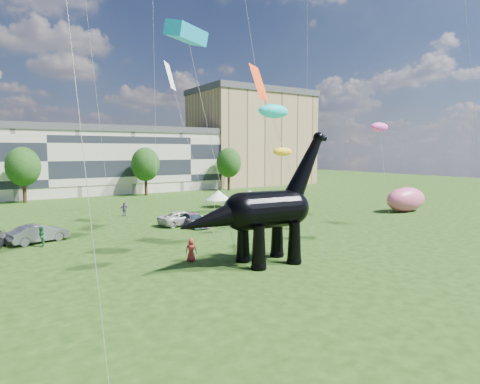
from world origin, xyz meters
TOP-DOWN VIEW (x-y plane):
  - ground at (0.00, 0.00)m, footprint 220.00×220.00m
  - terrace_row at (-8.00, 62.00)m, footprint 78.00×11.00m
  - apartment_block at (40.00, 65.00)m, footprint 28.00×18.00m
  - tree_mid_left at (-12.00, 53.00)m, footprint 5.20×5.20m
  - tree_mid_right at (8.00, 53.00)m, footprint 5.20×5.20m
  - tree_far_right at (26.00, 53.00)m, footprint 5.20×5.20m
  - dinosaur_sculpture at (-0.39, 4.54)m, footprint 12.40×3.58m
  - car_grey at (-13.46, 21.05)m, footprint 5.37×3.16m
  - car_white at (1.25, 22.00)m, footprint 5.83×3.16m
  - car_dark at (1.82, 20.34)m, footprint 2.01×4.89m
  - gazebo_near at (14.78, 28.63)m, footprint 4.93×4.93m
  - gazebo_far at (11.68, 32.26)m, footprint 3.74×3.74m
  - inflatable_pink at (31.07, 14.56)m, footprint 6.85×3.66m
  - visitors at (1.37, 18.85)m, footprint 39.21×26.14m

SIDE VIEW (x-z plane):
  - ground at x=0.00m, z-range 0.00..0.00m
  - car_dark at x=1.82m, z-range 0.00..1.41m
  - car_white at x=1.25m, z-range 0.00..1.55m
  - car_grey at x=-13.46m, z-range 0.00..1.67m
  - visitors at x=1.37m, z-range -0.04..1.77m
  - inflatable_pink at x=31.07m, z-range 0.00..3.35m
  - gazebo_far at x=11.68m, z-range 0.51..3.00m
  - gazebo_near at x=14.78m, z-range 0.54..3.18m
  - dinosaur_sculpture at x=-0.39m, z-range -1.24..8.89m
  - terrace_row at x=-8.00m, z-range 0.00..12.00m
  - tree_mid_left at x=-12.00m, z-range 1.57..11.01m
  - tree_mid_right at x=8.00m, z-range 1.57..11.01m
  - tree_far_right at x=26.00m, z-range 1.57..11.01m
  - apartment_block at x=40.00m, z-range 0.00..22.00m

